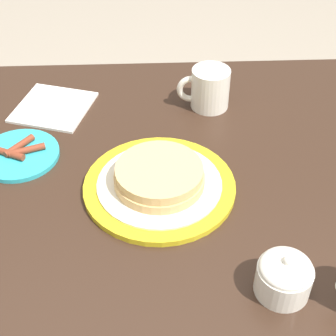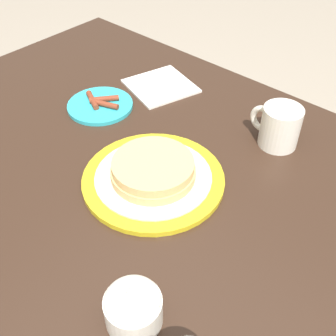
% 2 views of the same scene
% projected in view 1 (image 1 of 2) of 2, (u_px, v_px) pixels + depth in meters
% --- Properties ---
extents(dining_table, '(1.47, 0.89, 0.73)m').
position_uv_depth(dining_table, '(173.00, 217.00, 1.07)').
color(dining_table, '#332116').
rests_on(dining_table, ground_plane).
extents(pancake_plate, '(0.29, 0.29, 0.05)m').
position_uv_depth(pancake_plate, '(159.00, 181.00, 0.96)').
color(pancake_plate, gold).
rests_on(pancake_plate, dining_table).
extents(side_plate_bacon, '(0.16, 0.16, 0.02)m').
position_uv_depth(side_plate_bacon, '(19.00, 154.00, 1.04)').
color(side_plate_bacon, '#2DADBC').
rests_on(side_plate_bacon, dining_table).
extents(coffee_mug, '(0.12, 0.09, 0.09)m').
position_uv_depth(coffee_mug, '(209.00, 88.00, 1.15)').
color(coffee_mug, silver).
rests_on(coffee_mug, dining_table).
extents(sugar_bowl, '(0.09, 0.09, 0.08)m').
position_uv_depth(sugar_bowl, '(284.00, 276.00, 0.78)').
color(sugar_bowl, silver).
rests_on(sugar_bowl, dining_table).
extents(napkin, '(0.20, 0.20, 0.01)m').
position_uv_depth(napkin, '(53.00, 107.00, 1.18)').
color(napkin, silver).
rests_on(napkin, dining_table).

